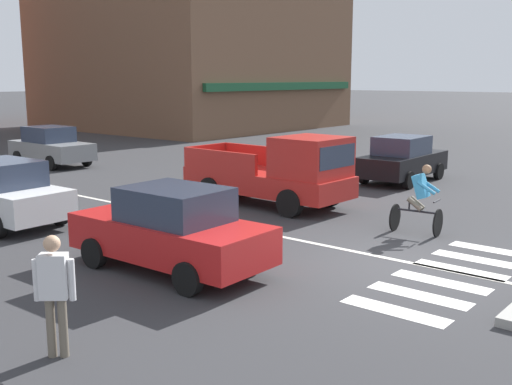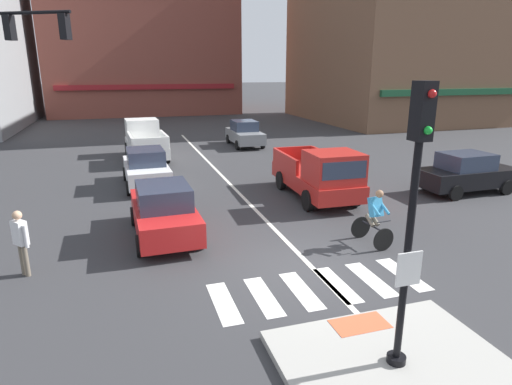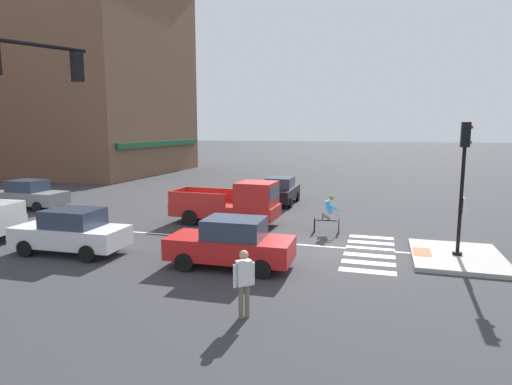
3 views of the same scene
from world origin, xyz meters
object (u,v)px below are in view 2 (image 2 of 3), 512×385
(signal_pole, at_px, (413,206))
(pickup_truck_red_eastbound_mid, at_px, (320,175))
(car_black_cross_right, at_px, (466,173))
(pickup_truck_white_westbound_distant, at_px, (145,141))
(cyclist, at_px, (374,216))
(car_red_westbound_near, at_px, (164,211))
(car_white_westbound_far, at_px, (146,168))
(pedestrian_at_curb_left, at_px, (21,238))
(car_grey_eastbound_distant, at_px, (245,134))

(signal_pole, height_order, pickup_truck_red_eastbound_mid, signal_pole)
(pickup_truck_red_eastbound_mid, bearing_deg, car_black_cross_right, -7.41)
(pickup_truck_white_westbound_distant, bearing_deg, car_black_cross_right, -42.91)
(signal_pole, xyz_separation_m, pickup_truck_red_eastbound_mid, (3.00, 9.32, -1.93))
(pickup_truck_white_westbound_distant, distance_m, cyclist, 15.89)
(pickup_truck_red_eastbound_mid, bearing_deg, signal_pole, -107.82)
(car_black_cross_right, bearing_deg, car_red_westbound_near, -174.25)
(car_white_westbound_far, bearing_deg, car_red_westbound_near, -88.64)
(car_red_westbound_near, height_order, pedestrian_at_curb_left, pedestrian_at_curb_left)
(signal_pole, relative_size, pickup_truck_red_eastbound_mid, 0.89)
(signal_pole, relative_size, cyclist, 2.73)
(cyclist, bearing_deg, pickup_truck_white_westbound_distant, 110.10)
(car_grey_eastbound_distant, distance_m, cyclist, 17.11)
(car_black_cross_right, relative_size, car_red_westbound_near, 1.00)
(car_grey_eastbound_distant, height_order, pickup_truck_white_westbound_distant, pickup_truck_white_westbound_distant)
(car_grey_eastbound_distant, xyz_separation_m, pickup_truck_white_westbound_distant, (-6.49, -2.16, 0.17))
(pedestrian_at_curb_left, bearing_deg, signal_pole, -40.67)
(car_red_westbound_near, bearing_deg, pickup_truck_white_westbound_distant, 89.18)
(car_grey_eastbound_distant, relative_size, car_red_westbound_near, 1.00)
(car_grey_eastbound_distant, distance_m, pickup_truck_red_eastbound_mid, 12.59)
(car_black_cross_right, height_order, pickup_truck_red_eastbound_mid, pickup_truck_red_eastbound_mid)
(car_grey_eastbound_distant, xyz_separation_m, car_black_cross_right, (5.59, -13.38, 0.00))
(cyclist, bearing_deg, pickup_truck_red_eastbound_mid, 84.41)
(signal_pole, height_order, car_grey_eastbound_distant, signal_pole)
(car_black_cross_right, bearing_deg, car_grey_eastbound_distant, 112.66)
(signal_pole, distance_m, car_red_westbound_near, 8.18)
(car_red_westbound_near, height_order, cyclist, cyclist)
(car_red_westbound_near, xyz_separation_m, pickup_truck_white_westbound_distant, (0.18, 12.46, 0.17))
(signal_pole, bearing_deg, pickup_truck_white_westbound_distant, 98.38)
(cyclist, bearing_deg, pedestrian_at_curb_left, 174.57)
(pickup_truck_red_eastbound_mid, bearing_deg, car_red_westbound_near, -161.48)
(car_grey_eastbound_distant, distance_m, pedestrian_at_curb_left, 19.15)
(car_black_cross_right, xyz_separation_m, cyclist, (-6.61, -3.70, 0.06))
(pickup_truck_red_eastbound_mid, bearing_deg, cyclist, -95.59)
(pickup_truck_red_eastbound_mid, distance_m, pickup_truck_white_westbound_distant, 11.98)
(car_black_cross_right, height_order, pedestrian_at_curb_left, pedestrian_at_curb_left)
(car_grey_eastbound_distant, height_order, cyclist, cyclist)
(car_black_cross_right, distance_m, car_red_westbound_near, 12.32)
(car_grey_eastbound_distant, relative_size, pickup_truck_white_westbound_distant, 0.80)
(car_white_westbound_far, distance_m, car_red_westbound_near, 6.13)
(car_white_westbound_far, relative_size, pedestrian_at_curb_left, 2.49)
(car_black_cross_right, height_order, pickup_truck_white_westbound_distant, pickup_truck_white_westbound_distant)
(car_white_westbound_far, bearing_deg, pickup_truck_red_eastbound_mid, -33.31)
(car_grey_eastbound_distant, distance_m, car_black_cross_right, 14.50)
(pickup_truck_white_westbound_distant, distance_m, pedestrian_at_curb_left, 14.53)
(pickup_truck_red_eastbound_mid, relative_size, cyclist, 3.07)
(car_red_westbound_near, xyz_separation_m, pedestrian_at_curb_left, (-3.54, -1.59, 0.17))
(pickup_truck_white_westbound_distant, xyz_separation_m, cyclist, (5.46, -14.92, -0.11))
(signal_pole, bearing_deg, car_black_cross_right, 42.88)
(car_grey_eastbound_distant, distance_m, car_red_westbound_near, 16.06)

